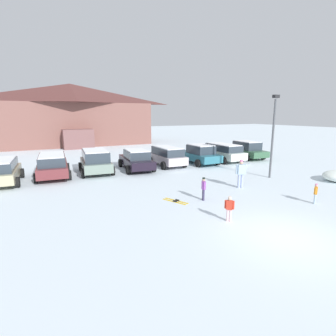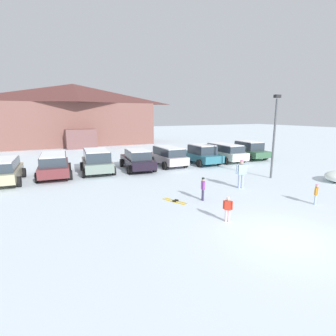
{
  "view_description": "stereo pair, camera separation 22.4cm",
  "coord_description": "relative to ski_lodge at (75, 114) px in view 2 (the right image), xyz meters",
  "views": [
    {
      "loc": [
        -7.64,
        -5.59,
        4.25
      ],
      "look_at": [
        -0.91,
        7.27,
        1.25
      ],
      "focal_mm": 28.0,
      "sensor_mm": 36.0,
      "label": 1
    },
    {
      "loc": [
        -7.44,
        -5.69,
        4.25
      ],
      "look_at": [
        -0.91,
        7.27,
        1.25
      ],
      "focal_mm": 28.0,
      "sensor_mm": 36.0,
      "label": 2
    }
  ],
  "objects": [
    {
      "name": "parked_teal_hatchback",
      "position": [
        7.57,
        -20.1,
        -3.35
      ],
      "size": [
        2.27,
        4.37,
        1.67
      ],
      "color": "#2C6F81",
      "rests_on": "ground"
    },
    {
      "name": "lamp_post",
      "position": [
        8.87,
        -26.61,
        -1.12
      ],
      "size": [
        0.44,
        0.24,
        5.46
      ],
      "color": "#515459",
      "rests_on": "ground"
    },
    {
      "name": "skier_child_in_red_jacket",
      "position": [
        1.46,
        -31.12,
        -3.6
      ],
      "size": [
        0.29,
        0.3,
        1.05
      ],
      "color": "beige",
      "rests_on": "ground"
    },
    {
      "name": "parked_white_suv",
      "position": [
        10.23,
        -19.96,
        -3.33
      ],
      "size": [
        2.26,
        4.65,
        1.58
      ],
      "color": "white",
      "rests_on": "ground"
    },
    {
      "name": "parked_black_sedan",
      "position": [
        1.77,
        -19.93,
        -3.39
      ],
      "size": [
        2.52,
        4.77,
        1.57
      ],
      "color": "black",
      "rests_on": "ground"
    },
    {
      "name": "ski_lodge",
      "position": [
        0.0,
        0.0,
        0.0
      ],
      "size": [
        21.18,
        10.03,
        8.27
      ],
      "color": "brown",
      "rests_on": "ground"
    },
    {
      "name": "parked_silver_wagon",
      "position": [
        4.57,
        -19.71,
        -3.33
      ],
      "size": [
        2.17,
        4.21,
        1.59
      ],
      "color": "beige",
      "rests_on": "ground"
    },
    {
      "name": "ground",
      "position": [
        2.34,
        -33.17,
        -4.19
      ],
      "size": [
        160.0,
        160.0,
        0.0
      ],
      "primitive_type": "plane",
      "color": "silver"
    },
    {
      "name": "skier_adult_in_blue_parka",
      "position": [
        5.3,
        -27.61,
        -3.25
      ],
      "size": [
        0.59,
        0.37,
        1.67
      ],
      "color": "#A1AFD4",
      "rests_on": "ground"
    },
    {
      "name": "skier_child_in_orange_jacket",
      "position": [
        6.56,
        -31.37,
        -3.63
      ],
      "size": [
        0.33,
        0.24,
        0.99
      ],
      "color": "#A3BCD3",
      "rests_on": "ground"
    },
    {
      "name": "parked_grey_wagon",
      "position": [
        -1.29,
        -19.69,
        -3.27
      ],
      "size": [
        2.57,
        4.24,
        1.71
      ],
      "color": "gray",
      "rests_on": "ground"
    },
    {
      "name": "pair_of_skis",
      "position": [
        0.75,
        -27.99,
        -4.17
      ],
      "size": [
        0.83,
        1.4,
        0.08
      ],
      "color": "yellow",
      "rests_on": "ground"
    },
    {
      "name": "parked_maroon_van",
      "position": [
        -4.16,
        -19.53,
        -3.32
      ],
      "size": [
        2.52,
        4.89,
        1.59
      ],
      "color": "brown",
      "rests_on": "ground"
    },
    {
      "name": "skier_child_in_purple_jacket",
      "position": [
        2.09,
        -28.44,
        -3.53
      ],
      "size": [
        0.27,
        0.4,
        1.16
      ],
      "color": "#3B3657",
      "rests_on": "ground"
    },
    {
      "name": "parked_green_coupe",
      "position": [
        13.25,
        -19.73,
        -3.35
      ],
      "size": [
        2.5,
        4.95,
        1.68
      ],
      "color": "#376244",
      "rests_on": "ground"
    },
    {
      "name": "parked_beige_suv",
      "position": [
        -7.14,
        -20.13,
        -3.35
      ],
      "size": [
        2.41,
        4.38,
        1.54
      ],
      "color": "tan",
      "rests_on": "ground"
    }
  ]
}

